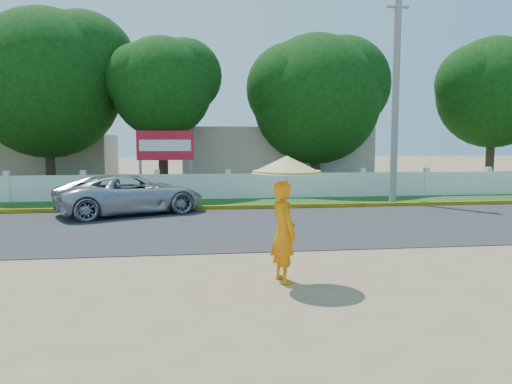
{
  "coord_description": "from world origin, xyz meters",
  "views": [
    {
      "loc": [
        -1.59,
        -10.11,
        2.63
      ],
      "look_at": [
        0.0,
        2.0,
        1.3
      ],
      "focal_mm": 35.0,
      "sensor_mm": 36.0,
      "label": 1
    }
  ],
  "objects_px": {
    "utility_pole": "(396,97)",
    "billboard": "(165,149)",
    "vehicle": "(131,194)",
    "monk_with_parasol": "(285,200)"
  },
  "relations": [
    {
      "from": "vehicle",
      "to": "monk_with_parasol",
      "type": "distance_m",
      "value": 9.56
    },
    {
      "from": "vehicle",
      "to": "monk_with_parasol",
      "type": "bearing_deg",
      "value": 179.12
    },
    {
      "from": "vehicle",
      "to": "monk_with_parasol",
      "type": "xyz_separation_m",
      "value": [
        3.75,
        -8.76,
        0.81
      ]
    },
    {
      "from": "billboard",
      "to": "monk_with_parasol",
      "type": "bearing_deg",
      "value": -78.45
    },
    {
      "from": "utility_pole",
      "to": "billboard",
      "type": "height_order",
      "value": "utility_pole"
    },
    {
      "from": "monk_with_parasol",
      "to": "vehicle",
      "type": "bearing_deg",
      "value": 113.15
    },
    {
      "from": "utility_pole",
      "to": "vehicle",
      "type": "height_order",
      "value": "utility_pole"
    },
    {
      "from": "vehicle",
      "to": "billboard",
      "type": "relative_size",
      "value": 1.7
    },
    {
      "from": "monk_with_parasol",
      "to": "billboard",
      "type": "height_order",
      "value": "billboard"
    },
    {
      "from": "vehicle",
      "to": "utility_pole",
      "type": "bearing_deg",
      "value": -104.12
    }
  ]
}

